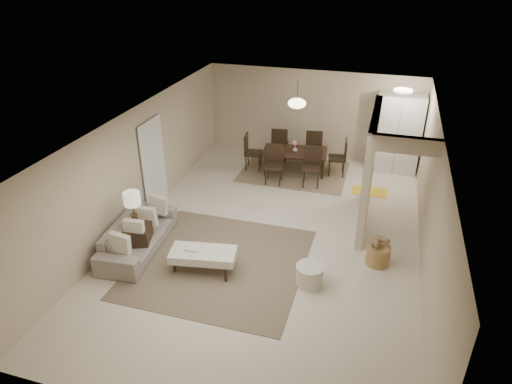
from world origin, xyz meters
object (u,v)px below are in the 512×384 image
(side_table, at_px, (138,239))
(round_pouf, at_px, (310,275))
(dining_table, at_px, (294,162))
(ottoman_bench, at_px, (203,255))
(pantry_cabinet, at_px, (397,134))
(sofa, at_px, (138,235))
(wicker_basket, at_px, (378,255))

(side_table, xyz_separation_m, round_pouf, (3.46, -0.04, -0.09))
(dining_table, bearing_deg, ottoman_bench, -106.17)
(pantry_cabinet, bearing_deg, ottoman_bench, -120.15)
(side_table, height_order, round_pouf, side_table)
(pantry_cabinet, distance_m, round_pouf, 5.69)
(ottoman_bench, xyz_separation_m, dining_table, (0.71, 4.73, -0.05))
(sofa, distance_m, round_pouf, 3.51)
(pantry_cabinet, height_order, wicker_basket, pantry_cabinet)
(pantry_cabinet, height_order, side_table, pantry_cabinet)
(sofa, relative_size, side_table, 3.76)
(ottoman_bench, xyz_separation_m, side_table, (-1.48, 0.20, -0.06))
(sofa, bearing_deg, dining_table, -31.66)
(dining_table, bearing_deg, pantry_cabinet, 11.56)
(round_pouf, distance_m, dining_table, 4.75)
(side_table, bearing_deg, ottoman_bench, -7.61)
(pantry_cabinet, distance_m, dining_table, 2.82)
(sofa, distance_m, ottoman_bench, 1.56)
(sofa, bearing_deg, wicker_basket, -84.53)
(sofa, bearing_deg, round_pouf, -97.19)
(pantry_cabinet, xyz_separation_m, wicker_basket, (-0.15, -4.48, -0.86))
(side_table, distance_m, wicker_basket, 4.70)
(sofa, relative_size, dining_table, 1.28)
(ottoman_bench, relative_size, side_table, 2.24)
(side_table, height_order, dining_table, dining_table)
(pantry_cabinet, distance_m, ottoman_bench, 6.55)
(sofa, height_order, side_table, sofa)
(sofa, xyz_separation_m, side_table, (0.05, -0.10, -0.03))
(sofa, xyz_separation_m, round_pouf, (3.51, -0.14, -0.12))
(ottoman_bench, distance_m, side_table, 1.49)
(sofa, height_order, ottoman_bench, sofa)
(side_table, distance_m, round_pouf, 3.46)
(sofa, distance_m, wicker_basket, 4.73)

